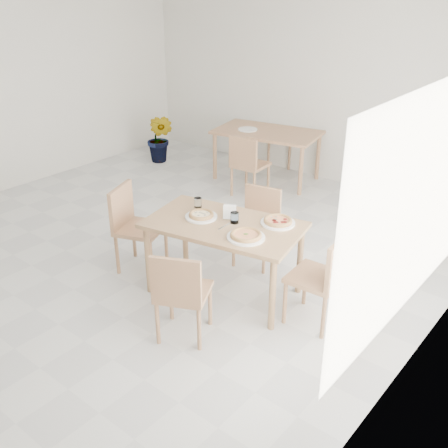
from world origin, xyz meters
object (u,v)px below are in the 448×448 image
Objects in this scene: plate_empty at (248,129)px; chair_back_n at (288,133)px; chair_south at (181,290)px; pizza_pepperoni at (278,221)px; chair_west at (133,222)px; chair_east at (325,274)px; plate_margherita at (246,237)px; pizza_mushroom at (201,214)px; plate_mushroom at (201,217)px; pizza_margherita at (246,235)px; second_table at (267,136)px; tumbler_a at (235,218)px; chair_back_s at (247,162)px; chair_north at (259,220)px; plate_pepperoni at (278,223)px; tumbler_b at (198,203)px; napkin_holder at (230,213)px; main_table at (224,232)px; potted_plant at (160,138)px.

chair_back_n is at bearing 84.66° from plate_empty.
chair_south is 3.05× the size of pizza_pepperoni.
chair_west is 3.25× the size of pizza_pepperoni.
chair_east is 0.76m from plate_margherita.
pizza_mushroom reaches higher than plate_margherita.
chair_west reaches higher than plate_mushroom.
pizza_margherita reaches higher than second_table.
pizza_mushroom reaches higher than plate_empty.
plate_empty is at bearing 124.79° from tumbler_a.
chair_back_s is at bearing 126.70° from plate_margherita.
chair_west is 3.17× the size of plate_empty.
pizza_margherita is (0.47, -0.85, 0.31)m from chair_north.
plate_empty is at bearing 118.86° from pizza_mushroom.
chair_west is 1.56m from pizza_pepperoni.
chair_west reaches higher than plate_pepperoni.
plate_pepperoni is (0.05, 0.42, 0.00)m from plate_margherita.
pizza_pepperoni is 0.85m from tumbler_b.
plate_pepperoni is 3.22m from plate_empty.
napkin_holder reaches higher than tumbler_a.
plate_empty is at bearing 126.74° from plate_margherita.
chair_east is 1.47m from tumbler_b.
chair_back_n is at bearing -80.79° from chair_back_s.
second_table is 0.86m from chair_back_n.
chair_back_n reaches higher than chair_north.
chair_west is at bearing -159.95° from pizza_pepperoni.
pizza_margherita is at bearing -53.26° from plate_empty.
chair_east is 0.69m from pizza_pepperoni.
chair_back_n reaches higher than pizza_pepperoni.
tumbler_a is 0.12× the size of chair_back_n.
plate_mushroom is 3.13m from plate_empty.
pizza_pepperoni reaches higher than plate_mushroom.
pizza_pepperoni is at bearing 129.75° from chair_back_s.
tumbler_a is 3.19m from second_table.
main_table is 1.74× the size of chair_west.
plate_margherita is at bearing -72.33° from chair_east.
plate_empty is (-2.10, 2.81, -0.02)m from pizza_margherita.
pizza_pepperoni is 0.31× the size of chair_back_n.
plate_pepperoni and plate_empty have the same top height.
chair_east is 0.76m from pizza_margherita.
pizza_pepperoni is at bearing -29.22° from potted_plant.
tumbler_a reaches higher than pizza_margherita.
chair_back_n is (-0.36, 1.57, 0.00)m from chair_back_s.
potted_plant is at bearing -11.93° from chair_back_s.
plate_empty is at bearing 132.00° from pizza_pepperoni.
chair_back_s reaches higher than pizza_pepperoni.
pizza_mushroom is at bearing -151.30° from plate_pepperoni.
pizza_mushroom is 1.06× the size of plate_empty.
pizza_mushroom is at bearing -77.56° from second_table.
potted_plant is (-2.88, 2.26, -0.40)m from tumbler_b.
plate_empty is at bearing 91.98° from napkin_holder.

